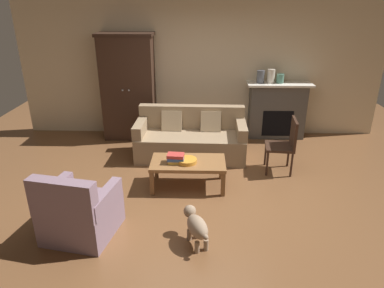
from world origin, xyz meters
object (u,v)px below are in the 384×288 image
at_px(mantel_vase_cream, 271,76).
at_px(side_chair_wooden, 286,142).
at_px(dog, 196,225).
at_px(fireplace, 277,110).
at_px(coffee_table, 188,165).
at_px(armoire, 129,87).
at_px(book_stack, 176,158).
at_px(mantel_vase_slate, 261,77).
at_px(fruit_bowl, 187,161).
at_px(mantel_vase_jade, 280,78).
at_px(armchair_near_left, 79,213).
at_px(couch, 191,139).

height_order(mantel_vase_cream, side_chair_wooden, mantel_vase_cream).
distance_m(mantel_vase_cream, dog, 3.84).
distance_m(fireplace, coffee_table, 2.73).
distance_m(armoire, book_stack, 2.42).
bearing_deg(mantel_vase_slate, fruit_bowl, -122.01).
height_order(mantel_vase_slate, mantel_vase_jade, mantel_vase_slate).
bearing_deg(dog, coffee_table, 96.22).
xyz_separation_m(armoire, mantel_vase_slate, (2.57, 0.06, 0.21)).
height_order(fruit_bowl, armchair_near_left, armchair_near_left).
relative_size(couch, book_stack, 7.47).
height_order(fireplace, mantel_vase_cream, mantel_vase_cream).
relative_size(couch, dog, 3.62).
height_order(couch, mantel_vase_cream, mantel_vase_cream).
xyz_separation_m(fruit_bowl, mantel_vase_cream, (1.54, 2.15, 0.80)).
xyz_separation_m(fireplace, book_stack, (-1.88, -2.18, -0.08)).
bearing_deg(armoire, couch, -36.48).
distance_m(mantel_vase_cream, mantel_vase_jade, 0.19).
distance_m(coffee_table, armchair_near_left, 1.74).
height_order(armoire, mantel_vase_cream, armoire).
xyz_separation_m(fruit_bowl, armchair_near_left, (-1.22, -1.17, -0.13)).
bearing_deg(fireplace, armoire, -178.49).
height_order(mantel_vase_slate, dog, mantel_vase_slate).
xyz_separation_m(coffee_table, mantel_vase_cream, (1.53, 2.11, 0.89)).
xyz_separation_m(armoire, dog, (1.39, -3.38, -0.79)).
relative_size(fruit_bowl, mantel_vase_slate, 1.22).
distance_m(mantel_vase_slate, mantel_vase_cream, 0.20).
relative_size(armchair_near_left, dog, 1.68).
distance_m(coffee_table, side_chair_wooden, 1.65).
distance_m(fireplace, couch, 1.99).
xyz_separation_m(couch, mantel_vase_cream, (1.52, 0.98, 0.94)).
height_order(fireplace, mantel_vase_jade, mantel_vase_jade).
relative_size(mantel_vase_jade, side_chair_wooden, 0.20).
bearing_deg(mantel_vase_slate, fireplace, 2.70).
bearing_deg(mantel_vase_jade, mantel_vase_slate, 180.00).
bearing_deg(couch, fruit_bowl, -91.13).
height_order(coffee_table, side_chair_wooden, side_chair_wooden).
height_order(side_chair_wooden, dog, side_chair_wooden).
xyz_separation_m(coffee_table, book_stack, (-0.18, -0.05, 0.12)).
distance_m(coffee_table, dog, 1.35).
xyz_separation_m(couch, mantel_vase_slate, (1.32, 0.98, 0.92)).
bearing_deg(book_stack, armoire, 116.93).
height_order(mantel_vase_cream, armchair_near_left, mantel_vase_cream).
height_order(armoire, coffee_table, armoire).
bearing_deg(book_stack, mantel_vase_jade, 48.95).
xyz_separation_m(mantel_vase_cream, mantel_vase_jade, (0.18, 0.00, -0.04)).
relative_size(mantel_vase_slate, mantel_vase_jade, 1.37).
xyz_separation_m(coffee_table, armchair_near_left, (-1.24, -1.22, -0.05)).
distance_m(couch, mantel_vase_jade, 2.16).
height_order(armoire, mantel_vase_slate, armoire).
height_order(mantel_vase_cream, mantel_vase_jade, mantel_vase_cream).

